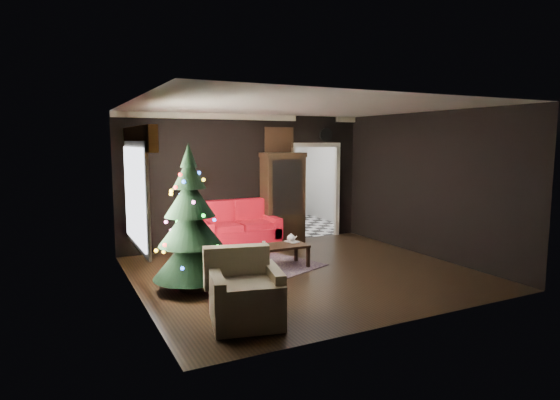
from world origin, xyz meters
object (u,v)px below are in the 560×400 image
curio_cabinet (283,200)px  teapot (291,238)px  loveseat (238,226)px  wall_clock (326,135)px  armchair (246,288)px  coffee_table (282,256)px  kitchen_table (280,215)px  christmas_tree (190,221)px  floor_lamp (189,216)px

curio_cabinet → teapot: (-0.70, -1.73, -0.46)m
loveseat → wall_clock: wall_clock is taller
armchair → wall_clock: 5.84m
armchair → coffee_table: (1.57, 2.12, -0.25)m
curio_cabinet → wall_clock: bearing=8.5°
loveseat → kitchen_table: bearing=42.5°
armchair → loveseat: bearing=83.1°
coffee_table → teapot: size_ratio=5.07×
loveseat → coffee_table: size_ratio=1.94×
christmas_tree → kitchen_table: bearing=48.1°
coffee_table → wall_clock: (2.12, 1.98, 2.17)m
floor_lamp → coffee_table: (1.33, -1.25, -0.62)m
wall_clock → christmas_tree: bearing=-147.4°
armchair → coffee_table: bearing=66.5°
christmas_tree → wall_clock: wall_clock is taller
curio_cabinet → teapot: size_ratio=11.01×
floor_lamp → kitchen_table: bearing=34.4°
curio_cabinet → wall_clock: (1.20, 0.18, 1.43)m
christmas_tree → armchair: bearing=-81.6°
loveseat → coffee_table: loveseat is taller
armchair → wall_clock: (3.69, 4.10, 1.92)m
christmas_tree → teapot: 2.19m
armchair → kitchen_table: size_ratio=1.20×
floor_lamp → kitchen_table: (2.90, 1.99, -0.45)m
armchair → curio_cabinet: bearing=70.6°
floor_lamp → wall_clock: bearing=12.0°
floor_lamp → teapot: size_ratio=9.04×
armchair → coffee_table: armchair is taller
curio_cabinet → kitchen_table: curio_cabinet is taller
curio_cabinet → coffee_table: 2.16m
curio_cabinet → kitchen_table: (0.65, 1.43, -0.57)m
coffee_table → teapot: teapot is taller
armchair → wall_clock: bearing=61.0°
wall_clock → curio_cabinet: bearing=-171.5°
christmas_tree → wall_clock: bearing=32.6°
christmas_tree → kitchen_table: size_ratio=2.91×
coffee_table → teapot: (0.22, 0.08, 0.28)m
loveseat → curio_cabinet: 1.25m
loveseat → christmas_tree: size_ratio=0.78×
coffee_table → wall_clock: 3.63m
christmas_tree → armchair: 1.71m
christmas_tree → kitchen_table: christmas_tree is taller
kitchen_table → floor_lamp: bearing=-145.6°
armchair → teapot: 2.83m
floor_lamp → christmas_tree: christmas_tree is taller
coffee_table → christmas_tree: bearing=-163.6°
curio_cabinet → kitchen_table: size_ratio=2.53×
wall_clock → kitchen_table: bearing=113.7°
teapot → kitchen_table: kitchen_table is taller
curio_cabinet → christmas_tree: bearing=-139.4°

